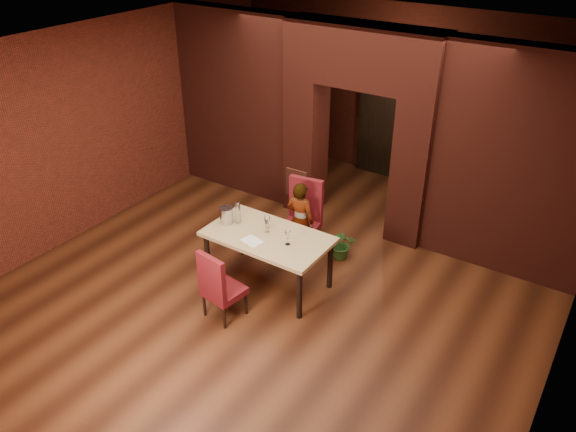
# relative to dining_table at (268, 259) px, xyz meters

# --- Properties ---
(floor) EXTENTS (8.00, 8.00, 0.00)m
(floor) POSITION_rel_dining_table_xyz_m (0.19, 0.22, -0.40)
(floor) COLOR #4D2613
(floor) RESTS_ON ground
(ceiling) EXTENTS (7.00, 8.00, 0.04)m
(ceiling) POSITION_rel_dining_table_xyz_m (0.19, 0.22, 2.80)
(ceiling) COLOR silver
(ceiling) RESTS_ON ground
(wall_back) EXTENTS (7.00, 0.04, 3.20)m
(wall_back) POSITION_rel_dining_table_xyz_m (0.19, 4.22, 1.20)
(wall_back) COLOR maroon
(wall_back) RESTS_ON ground
(wall_front) EXTENTS (7.00, 0.04, 3.20)m
(wall_front) POSITION_rel_dining_table_xyz_m (0.19, -3.78, 1.20)
(wall_front) COLOR maroon
(wall_front) RESTS_ON ground
(wall_left) EXTENTS (0.04, 8.00, 3.20)m
(wall_left) POSITION_rel_dining_table_xyz_m (-3.31, 0.22, 1.20)
(wall_left) COLOR maroon
(wall_left) RESTS_ON ground
(pillar_left) EXTENTS (0.55, 0.55, 2.30)m
(pillar_left) POSITION_rel_dining_table_xyz_m (-0.76, 2.22, 0.75)
(pillar_left) COLOR maroon
(pillar_left) RESTS_ON ground
(pillar_right) EXTENTS (0.55, 0.55, 2.30)m
(pillar_right) POSITION_rel_dining_table_xyz_m (1.14, 2.22, 0.75)
(pillar_right) COLOR maroon
(pillar_right) RESTS_ON ground
(lintel) EXTENTS (2.45, 0.55, 0.90)m
(lintel) POSITION_rel_dining_table_xyz_m (0.19, 2.22, 2.35)
(lintel) COLOR maroon
(lintel) RESTS_ON ground
(wing_wall_left) EXTENTS (2.28, 0.35, 3.20)m
(wing_wall_left) POSITION_rel_dining_table_xyz_m (-2.18, 2.22, 1.20)
(wing_wall_left) COLOR maroon
(wing_wall_left) RESTS_ON ground
(wing_wall_right) EXTENTS (2.28, 0.35, 3.20)m
(wing_wall_right) POSITION_rel_dining_table_xyz_m (2.55, 2.22, 1.20)
(wing_wall_right) COLOR maroon
(wing_wall_right) RESTS_ON ground
(vent_panel) EXTENTS (0.40, 0.03, 0.50)m
(vent_panel) POSITION_rel_dining_table_xyz_m (-0.76, 1.92, 0.15)
(vent_panel) COLOR #A3482F
(vent_panel) RESTS_ON ground
(rear_door) EXTENTS (0.90, 0.08, 2.10)m
(rear_door) POSITION_rel_dining_table_xyz_m (-0.21, 4.16, 0.65)
(rear_door) COLOR black
(rear_door) RESTS_ON ground
(rear_door_frame) EXTENTS (1.02, 0.04, 2.22)m
(rear_door_frame) POSITION_rel_dining_table_xyz_m (-0.21, 4.12, 0.65)
(rear_door_frame) COLOR black
(rear_door_frame) RESTS_ON ground
(dining_table) EXTENTS (1.70, 0.96, 0.79)m
(dining_table) POSITION_rel_dining_table_xyz_m (0.00, 0.00, 0.00)
(dining_table) COLOR tan
(dining_table) RESTS_ON ground
(chair_far) EXTENTS (0.60, 0.60, 1.16)m
(chair_far) POSITION_rel_dining_table_xyz_m (-0.05, 0.91, 0.18)
(chair_far) COLOR maroon
(chair_far) RESTS_ON ground
(chair_near) EXTENTS (0.51, 0.51, 0.99)m
(chair_near) POSITION_rel_dining_table_xyz_m (-0.08, -0.87, 0.10)
(chair_near) COLOR maroon
(chair_near) RESTS_ON ground
(person_seated) EXTENTS (0.46, 0.32, 1.21)m
(person_seated) POSITION_rel_dining_table_xyz_m (-0.02, 0.85, 0.21)
(person_seated) COLOR white
(person_seated) RESTS_ON ground
(wine_glass_a) EXTENTS (0.07, 0.07, 0.18)m
(wine_glass_a) POSITION_rel_dining_table_xyz_m (-0.11, 0.15, 0.49)
(wine_glass_a) COLOR white
(wine_glass_a) RESTS_ON dining_table
(wine_glass_b) EXTENTS (0.09, 0.09, 0.22)m
(wine_glass_b) POSITION_rel_dining_table_xyz_m (-0.04, 0.05, 0.51)
(wine_glass_b) COLOR white
(wine_glass_b) RESTS_ON dining_table
(wine_glass_c) EXTENTS (0.08, 0.08, 0.20)m
(wine_glass_c) POSITION_rel_dining_table_xyz_m (0.35, -0.05, 0.50)
(wine_glass_c) COLOR white
(wine_glass_c) RESTS_ON dining_table
(tasting_sheet) EXTENTS (0.31, 0.25, 0.00)m
(tasting_sheet) POSITION_rel_dining_table_xyz_m (-0.09, -0.24, 0.40)
(tasting_sheet) COLOR white
(tasting_sheet) RESTS_ON dining_table
(wine_bucket) EXTENTS (0.19, 0.19, 0.24)m
(wine_bucket) POSITION_rel_dining_table_xyz_m (-0.66, -0.05, 0.51)
(wine_bucket) COLOR #B5B5BC
(wine_bucket) RESTS_ON dining_table
(water_bottle) EXTENTS (0.07, 0.07, 0.32)m
(water_bottle) POSITION_rel_dining_table_xyz_m (-0.53, 0.04, 0.55)
(water_bottle) COLOR silver
(water_bottle) RESTS_ON dining_table
(potted_plant) EXTENTS (0.52, 0.49, 0.46)m
(potted_plant) POSITION_rel_dining_table_xyz_m (0.56, 1.13, -0.17)
(potted_plant) COLOR #2A5C21
(potted_plant) RESTS_ON ground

